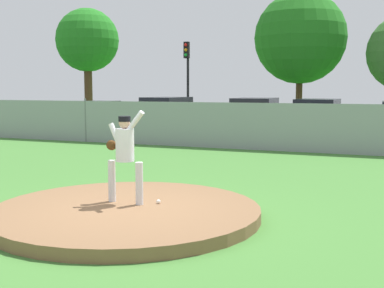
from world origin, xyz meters
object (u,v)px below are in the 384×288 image
at_px(parked_car_slate, 167,117).
at_px(parked_car_champagne, 255,119).
at_px(parked_car_navy, 317,120).
at_px(traffic_light_near, 187,69).
at_px(pitcher_youth, 124,150).
at_px(baseball, 158,202).
at_px(traffic_cone_orange, 128,129).
at_px(parked_car_burgundy, 94,117).

bearing_deg(parked_car_slate, parked_car_champagne, -0.39).
distance_m(parked_car_slate, parked_car_champagne, 4.35).
xyz_separation_m(parked_car_navy, traffic_light_near, (-7.72, 3.69, 2.43)).
bearing_deg(pitcher_youth, parked_car_champagne, 96.36).
bearing_deg(baseball, parked_car_champagne, 98.72).
xyz_separation_m(pitcher_youth, traffic_light_near, (-6.66, 18.36, 2.12)).
distance_m(baseball, traffic_cone_orange, 15.23).
relative_size(parked_car_champagne, traffic_light_near, 0.99).
distance_m(pitcher_youth, traffic_cone_orange, 15.11).
height_order(baseball, traffic_light_near, traffic_light_near).
height_order(parked_car_burgundy, traffic_light_near, traffic_light_near).
distance_m(pitcher_youth, traffic_light_near, 19.64).
height_order(parked_car_slate, parked_car_burgundy, parked_car_slate).
distance_m(pitcher_youth, parked_car_slate, 15.34).
bearing_deg(parked_car_burgundy, traffic_cone_orange, -20.60).
xyz_separation_m(baseball, parked_car_slate, (-6.49, 13.98, 0.61)).
height_order(baseball, parked_car_navy, parked_car_navy).
relative_size(parked_car_slate, parked_car_burgundy, 1.09).
bearing_deg(parked_car_slate, pitcher_youth, -67.28).
xyz_separation_m(parked_car_champagne, traffic_light_near, (-5.08, 4.24, 2.41)).
height_order(parked_car_navy, traffic_cone_orange, parked_car_navy).
bearing_deg(traffic_light_near, baseball, -68.34).
xyz_separation_m(pitcher_youth, parked_car_navy, (1.07, 14.66, -0.31)).
distance_m(pitcher_youth, parked_car_champagne, 14.21).
bearing_deg(parked_car_navy, parked_car_slate, -175.77).
relative_size(parked_car_slate, parked_car_champagne, 0.99).
bearing_deg(traffic_cone_orange, pitcher_youth, -60.41).
xyz_separation_m(baseball, parked_car_champagne, (-2.14, 13.95, 0.61)).
relative_size(pitcher_youth, parked_car_champagne, 0.35).
bearing_deg(parked_car_burgundy, baseball, -52.83).
bearing_deg(parked_car_burgundy, traffic_light_near, 52.30).
distance_m(baseball, parked_car_navy, 14.52).
bearing_deg(pitcher_youth, traffic_light_near, 109.93).
bearing_deg(baseball, parked_car_slate, 114.90).
distance_m(parked_car_slate, traffic_light_near, 4.90).
height_order(parked_car_burgundy, traffic_cone_orange, parked_car_burgundy).
xyz_separation_m(parked_car_slate, parked_car_champagne, (4.35, -0.03, -0.00)).
bearing_deg(parked_car_navy, traffic_cone_orange, -169.70).
relative_size(baseball, traffic_light_near, 0.02).
bearing_deg(traffic_cone_orange, parked_car_navy, 10.30).
bearing_deg(traffic_cone_orange, parked_car_burgundy, 159.40).
xyz_separation_m(baseball, parked_car_burgundy, (-10.54, 13.90, 0.51)).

